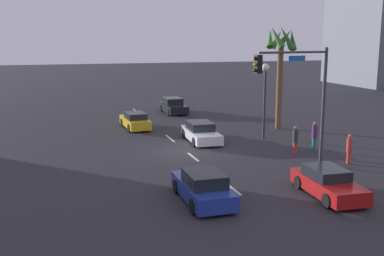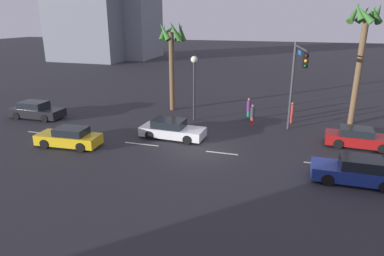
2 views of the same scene
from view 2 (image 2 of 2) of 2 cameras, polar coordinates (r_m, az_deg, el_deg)
The scene contains 17 objects.
ground_plane at distance 22.49m, azimuth 1.19°, elevation -3.82°, with size 220.00×220.00×0.00m, color #28282D.
lane_stripe_1 at distance 28.32m, azimuth -24.19°, elevation -0.76°, with size 2.27×0.14×0.01m, color silver.
lane_stripe_2 at distance 23.84m, azimuth -8.49°, elevation -2.70°, with size 2.55×0.14×0.01m, color silver.
lane_stripe_3 at distance 22.16m, azimuth 5.05°, elevation -4.22°, with size 2.14×0.14×0.01m, color silver.
lane_stripe_4 at distance 21.93m, azimuth 21.36°, elevation -5.72°, with size 2.33×0.14×0.01m, color silver.
car_0 at distance 32.51m, azimuth -24.77°, elevation 2.69°, with size 4.67×1.98×1.45m.
car_1 at distance 24.51m, azimuth -20.00°, elevation -1.52°, with size 4.42×1.95×1.33m.
car_2 at distance 24.68m, azimuth -3.44°, elevation -0.26°, with size 4.76×2.13×1.36m.
car_3 at distance 25.61m, azimuth 26.28°, elevation -1.53°, with size 4.41×2.02×1.31m.
car_4 at distance 20.11m, azimuth 25.95°, elevation -6.51°, with size 4.40×1.93×1.42m.
traffic_signal at distance 25.33m, azimuth 17.16°, elevation 8.52°, with size 0.93×4.77×6.72m.
streetlamp at distance 28.20m, azimuth 0.37°, elevation 8.89°, with size 0.56×0.56×5.44m.
pedestrian_0 at distance 27.67m, azimuth 10.14°, elevation 2.22°, with size 0.38×0.38×1.80m.
pedestrian_1 at distance 29.26m, azimuth 16.47°, elevation 2.60°, with size 0.38×0.38×1.77m.
pedestrian_2 at distance 29.33m, azimuth 9.54°, elevation 3.30°, with size 0.47×0.47×1.91m.
palm_tree_0 at distance 29.87m, azimuth 26.90°, elevation 13.73°, with size 2.68×2.61×9.67m.
palm_tree_1 at distance 31.34m, azimuth -3.35°, elevation 13.73°, with size 2.45×2.70×8.22m.
Camera 2 is at (5.47, -20.12, 8.43)m, focal length 31.62 mm.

